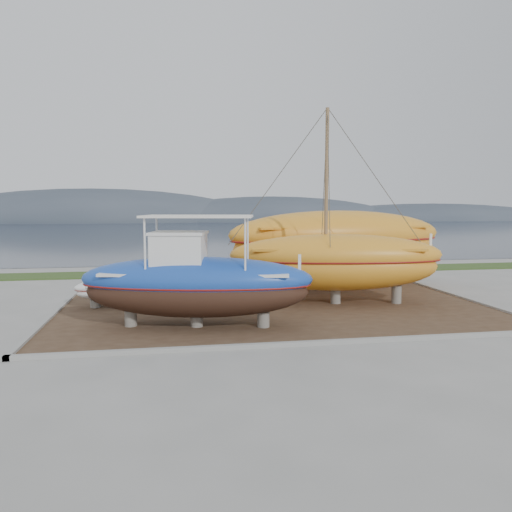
{
  "coord_description": "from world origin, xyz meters",
  "views": [
    {
      "loc": [
        -4.45,
        -16.96,
        4.41
      ],
      "look_at": [
        -0.82,
        4.0,
        2.25
      ],
      "focal_mm": 35.0,
      "sensor_mm": 36.0,
      "label": 1
    }
  ],
  "objects": [
    {
      "name": "ground",
      "position": [
        0.0,
        0.0,
        0.0
      ],
      "size": [
        140.0,
        140.0,
        0.0
      ],
      "primitive_type": "plane",
      "color": "gray",
      "rests_on": "ground"
    },
    {
      "name": "dirt_patch",
      "position": [
        0.0,
        4.0,
        0.03
      ],
      "size": [
        18.0,
        12.0,
        0.06
      ],
      "primitive_type": "cube",
      "color": "#422D1E",
      "rests_on": "ground"
    },
    {
      "name": "curb_frame",
      "position": [
        0.0,
        4.0,
        0.07
      ],
      "size": [
        18.6,
        12.6,
        0.15
      ],
      "primitive_type": null,
      "color": "gray",
      "rests_on": "ground"
    },
    {
      "name": "grass_strip",
      "position": [
        0.0,
        15.5,
        0.04
      ],
      "size": [
        44.0,
        3.0,
        0.08
      ],
      "primitive_type": "cube",
      "color": "#284219",
      "rests_on": "ground"
    },
    {
      "name": "sea",
      "position": [
        0.0,
        70.0,
        0.0
      ],
      "size": [
        260.0,
        100.0,
        0.04
      ],
      "primitive_type": null,
      "color": "#182131",
      "rests_on": "ground"
    },
    {
      "name": "mountain_ridge",
      "position": [
        0.0,
        125.0,
        0.0
      ],
      "size": [
        200.0,
        36.0,
        20.0
      ],
      "primitive_type": null,
      "color": "#333D49",
      "rests_on": "ground"
    },
    {
      "name": "blue_caique",
      "position": [
        -3.54,
        0.8,
        2.06
      ],
      "size": [
        8.68,
        4.22,
        4.01
      ],
      "primitive_type": null,
      "rotation": [
        0.0,
        0.0,
        -0.2
      ],
      "color": "#1C48AD",
      "rests_on": "dirt_patch"
    },
    {
      "name": "white_dinghy",
      "position": [
        -6.53,
        5.29,
        0.67
      ],
      "size": [
        4.31,
        2.62,
        1.22
      ],
      "primitive_type": null,
      "rotation": [
        0.0,
        0.0,
        0.29
      ],
      "color": "white",
      "rests_on": "dirt_patch"
    },
    {
      "name": "orange_sailboat",
      "position": [
        2.8,
        4.05,
        4.33
      ],
      "size": [
        9.77,
        4.22,
        8.54
      ],
      "primitive_type": null,
      "rotation": [
        0.0,
        0.0,
        -0.16
      ],
      "color": "orange",
      "rests_on": "dirt_patch"
    },
    {
      "name": "orange_bare_hull",
      "position": [
        4.43,
        8.52,
        2.04
      ],
      "size": [
        12.47,
        5.13,
        3.97
      ],
      "primitive_type": null,
      "rotation": [
        0.0,
        0.0,
        0.13
      ],
      "color": "orange",
      "rests_on": "dirt_patch"
    }
  ]
}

